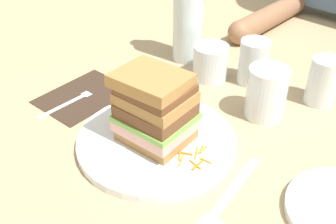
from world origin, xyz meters
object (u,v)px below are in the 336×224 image
Objects in this scene: main_plate at (156,141)px; sandwich at (155,109)px; knife at (227,197)px; empty_tumbler_0 at (211,62)px; water_bottle at (189,7)px; fork at (75,98)px; napkin_dark at (84,95)px; empty_tumbler_1 at (323,81)px; empty_tumbler_2 at (254,62)px; juice_glass at (266,95)px.

sandwich is at bearing -144.48° from main_plate.
empty_tumbler_0 reaches higher than knife.
water_bottle is at bearing 160.40° from empty_tumbler_0.
knife is at bearing -0.58° from fork.
water_bottle is 0.14m from empty_tumbler_0.
empty_tumbler_1 is (0.37, 0.32, 0.05)m from napkin_dark.
juice_glass is at bearing -46.05° from empty_tumbler_2.
sandwich reaches higher than main_plate.
empty_tumbler_2 is at bearing 4.28° from water_bottle.
empty_tumbler_0 is (-0.08, 0.25, 0.03)m from main_plate.
napkin_dark is 0.39m from knife.
knife is 2.59× the size of empty_tumbler_0.
sandwich is 0.45× the size of water_bottle.
juice_glass is 0.35× the size of water_bottle.
main_plate is 1.40× the size of knife.
empty_tumbler_2 is at bearing 117.60° from knife.
empty_tumbler_1 reaches higher than main_plate.
empty_tumbler_1 is at bearing 42.50° from fork.
sandwich reaches higher than fork.
empty_tumbler_0 is (-0.24, 0.27, 0.04)m from knife.
fork is at bearing -125.64° from empty_tumbler_2.
napkin_dark is at bearing 90.22° from fork.
fork is 1.70× the size of empty_tumbler_2.
water_bottle reaches higher than empty_tumbler_2.
napkin_dark is at bearing -147.42° from juice_glass.
main_plate is at bearing -90.31° from empty_tumbler_2.
juice_glass is at bearing -14.53° from empty_tumbler_0.
empty_tumbler_1 is (0.06, 0.12, 0.00)m from juice_glass.
sandwich is 0.78× the size of fork.
empty_tumbler_0 is at bearing 61.29° from fork.
empty_tumbler_0 is (0.14, 0.26, 0.03)m from fork.
napkin_dark is 0.31m from water_bottle.
water_bottle is 2.94× the size of empty_tumbler_2.
sandwich reaches higher than napkin_dark.
napkin_dark is 0.88× the size of knife.
fork is at bearing -176.39° from main_plate.
water_bottle reaches higher than main_plate.
main_plate is 0.30m from empty_tumbler_2.
napkin_dark is 0.37m from empty_tumbler_2.
water_bottle is (-0.26, 0.08, 0.08)m from juice_glass.
water_bottle is (0.05, 0.30, 0.12)m from fork.
water_bottle is at bearing 80.88° from fork.
main_plate is 2.75× the size of juice_glass.
fork is 0.83× the size of knife.
juice_glass is 0.13m from empty_tumbler_2.
empty_tumbler_1 is (0.22, 0.07, 0.01)m from empty_tumbler_0.
empty_tumbler_2 is (0.18, 0.01, -0.08)m from water_bottle.
napkin_dark is at bearing -139.45° from empty_tumbler_1.
fork is (-0.22, -0.01, -0.00)m from main_plate.
sandwich reaches higher than empty_tumbler_1.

